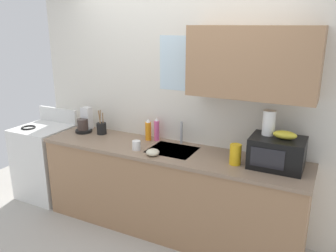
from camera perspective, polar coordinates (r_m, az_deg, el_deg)
The scene contains 14 objects.
kitchen_wall_assembly at distance 3.51m, azimuth 4.47°, elevation 4.28°, with size 3.52×0.42×2.50m.
counter_unit at distance 3.61m, azimuth 0.01°, elevation -10.57°, with size 2.75×0.63×0.90m.
sink_faucet at distance 3.58m, azimuth 2.25°, elevation -1.09°, with size 0.03×0.03×0.24m, color #B2B5BA.
stove_range at distance 4.58m, azimuth -19.65°, elevation -5.49°, with size 0.60×0.60×1.08m.
microwave at distance 3.14m, azimuth 17.68°, elevation -4.25°, with size 0.46×0.35×0.27m.
banana_bunch at distance 3.08m, azimuth 18.88°, elevation -1.41°, with size 0.20×0.11×0.07m, color gold.
paper_towel_roll at distance 3.12m, azimuth 16.44°, elevation 0.52°, with size 0.11×0.11×0.22m, color white.
coffee_maker at distance 4.10m, azimuth -13.68°, elevation 0.51°, with size 0.19×0.21×0.28m.
dish_soap_bottle_pink at distance 3.68m, azimuth -1.89°, elevation -0.60°, with size 0.06×0.06×0.25m.
dish_soap_bottle_orange at distance 3.70m, azimuth -3.31°, elevation -0.69°, with size 0.06×0.06×0.23m.
cereal_canister at distance 3.12m, azimuth 11.15°, elevation -4.66°, with size 0.10×0.10×0.19m, color gold.
mug_white at distance 3.43m, azimuth -5.28°, elevation -3.23°, with size 0.08×0.08×0.10m, color white.
utensil_crock at distance 3.97m, azimuth -11.00°, elevation -0.33°, with size 0.11×0.11×0.28m.
small_bowl at distance 3.29m, azimuth -2.56°, elevation -4.39°, with size 0.13×0.13×0.07m, color beige.
Camera 1 is at (1.45, -2.87, 2.12)m, focal length 36.61 mm.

